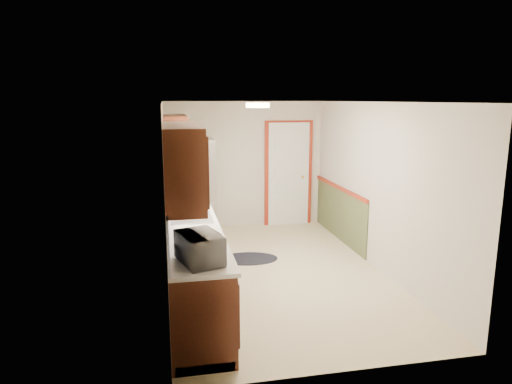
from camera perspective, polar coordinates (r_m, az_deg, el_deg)
name	(u,v)px	position (r m, az deg, el deg)	size (l,w,h in m)	color
room_shell	(276,190)	(6.31, 2.51, 0.23)	(3.20, 5.20, 2.52)	beige
kitchen_run	(188,228)	(5.95, -8.51, -4.45)	(0.63, 4.00, 2.20)	#3C180D
back_wall_trim	(299,182)	(8.72, 5.39, 1.26)	(1.12, 2.30, 2.08)	maroon
ceiling_fixture	(258,105)	(5.93, 0.21, 10.80)	(0.30, 0.30, 0.06)	#FFD88C
microwave	(200,245)	(4.28, -7.02, -6.58)	(0.51, 0.28, 0.34)	white
refrigerator	(194,188)	(8.22, -7.77, 0.51)	(0.74, 0.74, 1.76)	#B7B7BC
rug	(248,259)	(7.16, -0.95, -8.32)	(0.90, 0.58, 0.01)	black
cooktop	(186,194)	(7.39, -8.78, -0.20)	(0.49, 0.59, 0.02)	black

